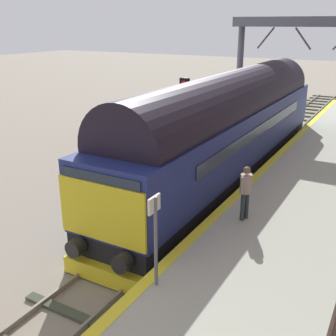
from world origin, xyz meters
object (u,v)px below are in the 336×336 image
at_px(platform_number_sign, 155,228).
at_px(waiting_passenger, 246,188).
at_px(diesel_locomotive, 229,125).
at_px(signal_post_far, 185,116).

relative_size(platform_number_sign, waiting_passenger, 1.30).
bearing_deg(diesel_locomotive, platform_number_sign, -77.90).
xyz_separation_m(diesel_locomotive, signal_post_far, (-2.00, -0.19, 0.23)).
bearing_deg(signal_post_far, diesel_locomotive, 5.37).
bearing_deg(waiting_passenger, diesel_locomotive, 42.29).
bearing_deg(platform_number_sign, diesel_locomotive, 102.10).
height_order(diesel_locomotive, signal_post_far, diesel_locomotive).
xyz_separation_m(signal_post_far, platform_number_sign, (3.98, -9.07, -0.30)).
relative_size(diesel_locomotive, platform_number_sign, 8.28).
bearing_deg(platform_number_sign, waiting_passenger, 81.76).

